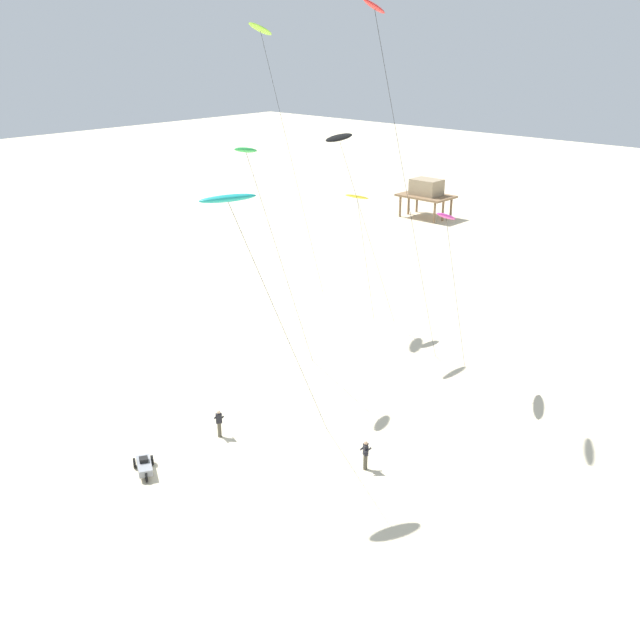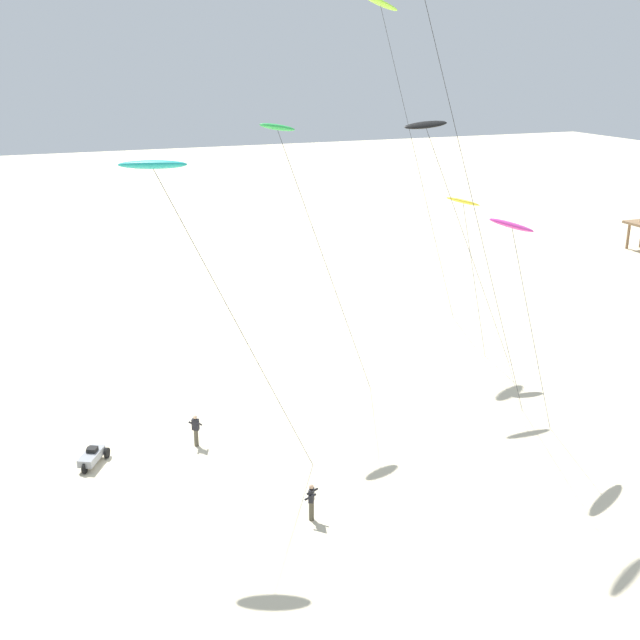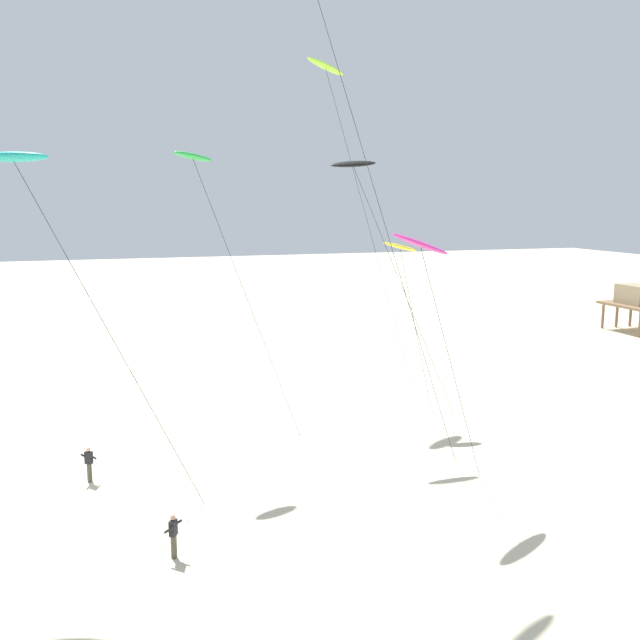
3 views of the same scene
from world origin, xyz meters
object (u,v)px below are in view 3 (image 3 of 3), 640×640
kite_flyer_nearest (173,535)px  stilt_house (637,299)px  kite_green (194,160)px  kite_teal (14,159)px  kite_magenta (421,245)px  kite_yellow (400,248)px  kite_black (354,167)px  kite_lime (326,70)px  kite_flyer_middle (89,463)px

kite_flyer_nearest → stilt_house: bearing=122.2°
kite_green → kite_flyer_nearest: (11.40, -2.69, -13.92)m
kite_teal → stilt_house: bearing=116.1°
kite_green → kite_magenta: (8.15, 8.50, -3.89)m
kite_yellow → stilt_house: 38.21m
kite_yellow → stilt_house: (-17.13, 33.49, -6.73)m
kite_flyer_nearest → stilt_house: (-30.35, 48.28, 2.45)m
kite_black → kite_lime: size_ratio=0.69×
kite_teal → kite_black: 17.93m
kite_yellow → kite_green: size_ratio=0.69×
kite_lime → kite_flyer_middle: bearing=-51.4°
kite_yellow → kite_flyer_nearest: size_ratio=6.33×
kite_magenta → kite_yellow: bearing=160.1°
kite_magenta → stilt_house: bearing=126.2°
kite_lime → kite_teal: bearing=-46.9°
kite_black → kite_green: kite_green is taller
kite_teal → kite_yellow: kite_teal is taller
kite_teal → kite_flyer_nearest: bearing=48.1°
kite_green → kite_flyer_middle: size_ratio=9.19×
kite_black → kite_magenta: (8.74, -0.20, -3.72)m
kite_teal → kite_green: kite_green is taller
kite_black → kite_flyer_middle: size_ratio=9.06×
kite_yellow → kite_black: bearing=-70.0°
kite_teal → kite_flyer_nearest: kite_teal is taller
kite_black → stilt_house: size_ratio=2.39×
kite_black → kite_teal: bearing=-64.7°
kite_yellow → kite_magenta: 10.64m
kite_flyer_nearest → stilt_house: 57.08m
kite_black → kite_green: bearing=-86.1°
kite_teal → kite_lime: bearing=133.1°
kite_flyer_nearest → kite_magenta: bearing=106.2°
kite_teal → kite_green: size_ratio=0.95×
kite_teal → kite_lime: size_ratio=0.67×
kite_lime → stilt_house: kite_lime is taller
kite_magenta → kite_flyer_middle: bearing=-109.0°
kite_magenta → kite_flyer_nearest: (3.25, -11.19, -10.02)m
kite_lime → stilt_house: 41.03m
kite_green → kite_yellow: bearing=98.6°
kite_flyer_middle → stilt_house: bearing=113.4°
kite_flyer_nearest → kite_flyer_middle: bearing=-159.9°
kite_flyer_nearest → kite_black: bearing=136.4°
kite_black → kite_lime: 10.95m
stilt_house → kite_teal: bearing=-63.9°
kite_yellow → kite_lime: 13.58m
kite_magenta → kite_flyer_middle: 18.04m
kite_green → stilt_house: size_ratio=2.42×
kite_magenta → stilt_house: (-27.11, 37.09, -7.58)m
stilt_house → kite_magenta: bearing=-53.8°
kite_black → kite_flyer_nearest: 21.51m
kite_flyer_nearest → kite_green: bearing=166.7°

